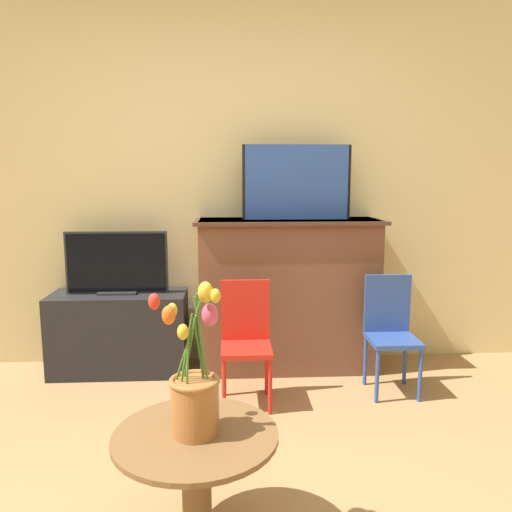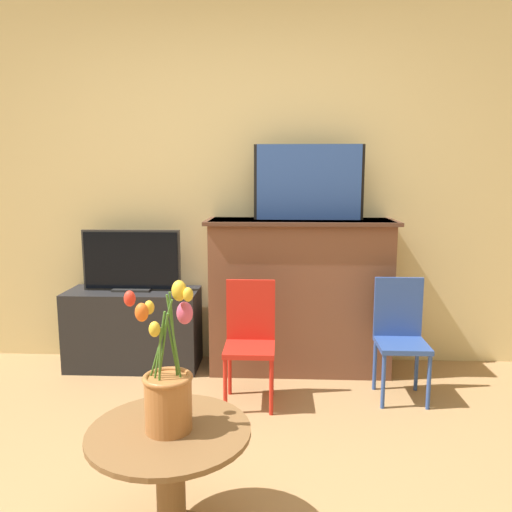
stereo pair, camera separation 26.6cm
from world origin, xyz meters
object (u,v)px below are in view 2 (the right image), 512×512
object	(u,v)px
painting	(309,182)
tv_monitor	(131,262)
chair_red	(250,335)
vase_tulips	(168,388)
chair_blue	(400,331)

from	to	relation	value
painting	tv_monitor	world-z (taller)	painting
tv_monitor	chair_red	distance (m)	1.06
chair_red	vase_tulips	xyz separation A→B (m)	(-0.22, -1.22, 0.20)
painting	chair_red	distance (m)	1.11
chair_red	chair_blue	world-z (taller)	same
painting	chair_red	world-z (taller)	painting
chair_red	painting	bearing A→B (deg)	54.93
tv_monitor	painting	bearing A→B (deg)	0.56
chair_red	chair_blue	size ratio (longest dim) A/B	1.00
painting	tv_monitor	distance (m)	1.35
tv_monitor	vase_tulips	size ratio (longest dim) A/B	1.27
tv_monitor	chair_blue	xyz separation A→B (m)	(1.78, -0.40, -0.35)
chair_blue	vase_tulips	size ratio (longest dim) A/B	1.36
painting	chair_blue	bearing A→B (deg)	-36.87
tv_monitor	chair_blue	world-z (taller)	tv_monitor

